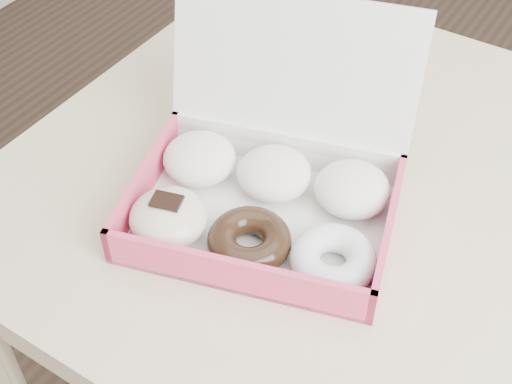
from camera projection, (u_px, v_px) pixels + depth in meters
The scene contains 3 objects.
table at pixel (468, 275), 0.91m from camera, with size 1.20×0.80×0.75m.
donut_box at pixel (264, 190), 0.85m from camera, with size 0.37×0.35×0.22m.
newspapers at pixel (302, 25), 1.14m from camera, with size 0.24×0.19×0.04m, color silver.
Camera 1 is at (0.08, -0.62, 1.39)m, focal length 50.00 mm.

